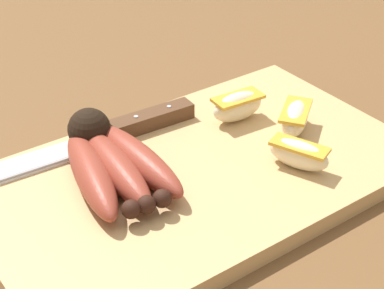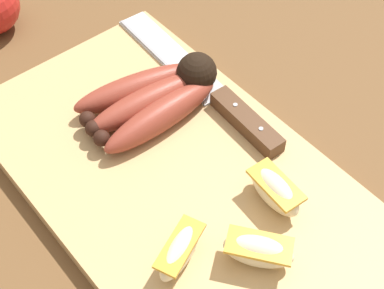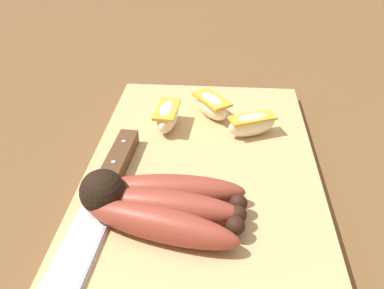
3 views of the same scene
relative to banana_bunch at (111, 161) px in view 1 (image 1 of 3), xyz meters
name	(u,v)px [view 1 (image 1 of 3)]	position (x,y,z in m)	size (l,w,h in m)	color
ground_plane	(193,193)	(-0.06, 0.05, -0.04)	(6.00, 6.00, 0.00)	brown
cutting_board	(198,175)	(-0.08, 0.04, -0.03)	(0.45, 0.27, 0.02)	tan
banana_bunch	(111,161)	(0.00, 0.00, 0.00)	(0.10, 0.16, 0.05)	black
chefs_knife	(114,133)	(-0.04, -0.06, -0.01)	(0.28, 0.05, 0.02)	silver
apple_wedge_near	(299,154)	(-0.16, 0.10, 0.00)	(0.05, 0.07, 0.03)	beige
apple_wedge_middle	(295,118)	(-0.21, 0.04, 0.00)	(0.07, 0.06, 0.03)	beige
apple_wedge_far	(238,106)	(-0.17, -0.01, 0.00)	(0.07, 0.03, 0.03)	beige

